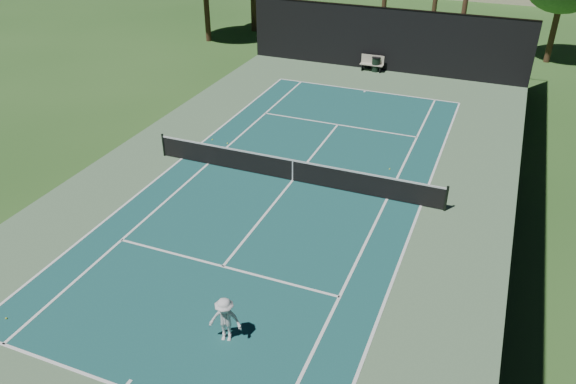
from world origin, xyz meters
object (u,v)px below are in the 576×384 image
at_px(park_bench, 372,63).
at_px(tennis_ball_b, 227,143).
at_px(trash_bin, 376,64).
at_px(tennis_ball_c, 390,169).
at_px(player, 225,320).
at_px(tennis_ball_a, 6,318).
at_px(tennis_net, 293,169).
at_px(tennis_ball_d, 212,140).

bearing_deg(park_bench, tennis_ball_b, -105.26).
bearing_deg(trash_bin, tennis_ball_c, -73.02).
relative_size(player, tennis_ball_b, 20.27).
distance_m(tennis_ball_a, trash_bin, 27.05).
bearing_deg(tennis_ball_b, player, -62.83).
relative_size(tennis_net, tennis_ball_a, 200.60).
height_order(tennis_ball_b, park_bench, park_bench).
distance_m(tennis_ball_c, park_bench, 13.75).
height_order(park_bench, trash_bin, park_bench).
bearing_deg(tennis_net, tennis_ball_d, 155.84).
distance_m(tennis_ball_b, tennis_ball_d, 0.89).
height_order(tennis_ball_b, tennis_ball_c, tennis_ball_b).
distance_m(tennis_net, tennis_ball_a, 12.08).
xyz_separation_m(player, tennis_ball_a, (-6.48, -1.74, -0.70)).
height_order(player, park_bench, player).
height_order(tennis_ball_c, tennis_ball_d, tennis_ball_d).
bearing_deg(tennis_ball_d, park_bench, 71.18).
xyz_separation_m(player, tennis_ball_b, (-5.92, 11.54, -0.70)).
xyz_separation_m(player, park_bench, (-2.26, 24.95, -0.19)).
bearing_deg(tennis_ball_d, player, -59.68).
bearing_deg(player, tennis_net, 88.29).
xyz_separation_m(tennis_ball_c, trash_bin, (-3.99, 13.06, 0.45)).
bearing_deg(player, park_bench, 83.41).
xyz_separation_m(tennis_net, tennis_ball_d, (-5.15, 2.31, -0.52)).
bearing_deg(trash_bin, tennis_ball_d, -109.81).
distance_m(player, tennis_ball_a, 6.75).
bearing_deg(tennis_net, tennis_ball_c, 35.21).
relative_size(tennis_net, trash_bin, 13.65).
bearing_deg(tennis_ball_c, tennis_net, -144.79).
bearing_deg(player, tennis_ball_c, 68.78).
xyz_separation_m(tennis_net, trash_bin, (-0.36, 15.62, -0.08)).
relative_size(player, tennis_ball_c, 24.24).
xyz_separation_m(tennis_ball_b, tennis_ball_d, (-0.88, 0.10, -0.00)).
bearing_deg(tennis_ball_a, tennis_ball_c, 58.15).
bearing_deg(tennis_ball_a, park_bench, 81.01).
height_order(tennis_ball_a, tennis_ball_c, tennis_ball_a).
bearing_deg(trash_bin, tennis_ball_a, -99.52).
xyz_separation_m(tennis_ball_a, park_bench, (4.22, 26.69, 0.51)).
xyz_separation_m(park_bench, trash_bin, (0.25, -0.01, -0.07)).
xyz_separation_m(player, tennis_ball_c, (1.98, 11.88, -0.70)).
height_order(tennis_net, park_bench, tennis_net).
xyz_separation_m(tennis_ball_a, tennis_ball_b, (0.56, 13.27, 0.00)).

